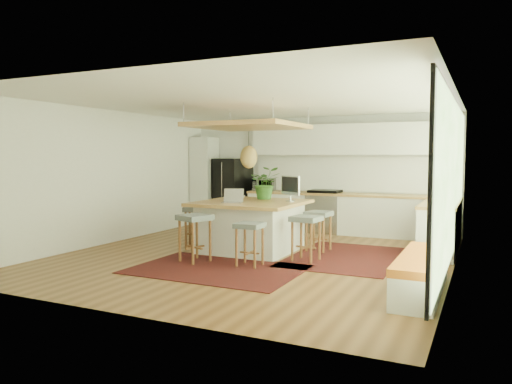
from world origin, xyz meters
The scene contains 33 objects.
floor centered at (0.00, 0.00, 0.00)m, with size 7.00×7.00×0.00m, color #573518.
ceiling centered at (0.00, 0.00, 2.70)m, with size 7.00×7.00×0.00m, color white.
wall_back centered at (0.00, 3.50, 1.35)m, with size 6.50×6.50×0.00m, color silver.
wall_front centered at (0.00, -3.50, 1.35)m, with size 6.50×6.50×0.00m, color silver.
wall_left centered at (-3.25, 0.00, 1.35)m, with size 7.00×7.00×0.00m, color silver.
wall_right centered at (3.25, 0.00, 1.35)m, with size 7.00×7.00×0.00m, color silver.
window_wall centered at (3.22, 0.00, 1.40)m, with size 0.10×6.20×2.60m, color black, non-canonical shape.
pantry centered at (-2.95, 3.18, 1.12)m, with size 0.55×0.60×2.25m, color silver.
back_counter_base centered at (0.55, 3.18, 0.44)m, with size 4.20×0.60×0.88m, color silver.
back_counter_top centered at (0.55, 3.18, 0.90)m, with size 4.24×0.64×0.05m, color olive.
backsplash centered at (0.55, 3.48, 1.35)m, with size 4.20×0.02×0.80m, color white.
upper_cabinets centered at (0.55, 3.32, 2.15)m, with size 4.20×0.34×0.70m, color silver.
range centered at (0.30, 3.18, 0.50)m, with size 0.76×0.62×1.00m, color #A5A5AA, non-canonical shape.
right_counter_base centered at (2.93, 2.00, 0.44)m, with size 0.60×2.50×0.88m, color silver.
right_counter_top centered at (2.93, 2.00, 0.90)m, with size 0.64×2.54×0.05m, color olive.
window_bench centered at (2.95, -1.20, 0.25)m, with size 0.52×2.00×0.50m, color silver, non-canonical shape.
ceiling_panel centered at (-0.30, 0.40, 2.05)m, with size 1.86×1.86×0.80m, color olive, non-canonical shape.
rug_near centered at (-0.09, -1.16, 0.01)m, with size 2.60×1.80×0.01m, color black.
rug_right centered at (1.48, 0.61, 0.01)m, with size 1.80×2.60×0.01m, color black.
fridge centered at (-2.13, 3.18, 0.93)m, with size 0.85×0.67×1.71m, color black, non-canonical shape.
island centered at (-0.27, 0.44, 0.47)m, with size 1.85×1.85×0.93m, color olive, non-canonical shape.
stool_near_left centered at (-0.69, -0.84, 0.35)m, with size 0.47×0.47×0.79m, color #51595A, non-canonical shape.
stool_near_right centered at (0.27, -0.74, 0.35)m, with size 0.42×0.42×0.70m, color #51595A, non-canonical shape.
stool_right_front centered at (0.96, 0.02, 0.35)m, with size 0.45×0.45×0.76m, color #51595A, non-canonical shape.
stool_right_back centered at (0.87, 0.95, 0.35)m, with size 0.44×0.44×0.74m, color #51595A, non-canonical shape.
stool_left_side centered at (-1.43, 0.38, 0.35)m, with size 0.46×0.46×0.79m, color #51595A, non-canonical shape.
laptop centered at (-0.43, 0.00, 1.05)m, with size 0.36×0.38×0.27m, color #A5A5AA, non-canonical shape.
monitor centered at (0.39, 0.73, 1.19)m, with size 0.52×0.18×0.48m, color #A5A5AA, non-canonical shape.
microwave centered at (-1.25, 3.16, 1.11)m, with size 0.55×0.30×0.37m, color #A5A5AA.
island_plant centered at (-0.21, 0.96, 1.18)m, with size 0.57×0.63×0.49m, color #1E4C19.
island_bowl centered at (-0.76, 0.95, 0.95)m, with size 0.20×0.20×0.05m, color white.
island_bottle_0 centered at (-0.82, 0.54, 1.03)m, with size 0.07×0.07×0.19m, color #35A6D6.
island_bottle_1 centered at (-0.67, 0.29, 1.03)m, with size 0.07×0.07×0.19m, color white.
Camera 1 is at (3.67, -7.66, 1.75)m, focal length 34.20 mm.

